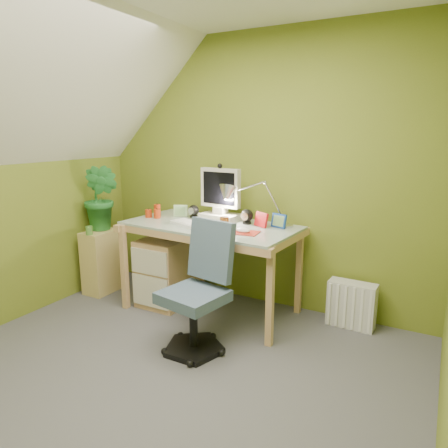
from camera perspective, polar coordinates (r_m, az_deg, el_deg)
The scene contains 21 objects.
floor at distance 2.81m, azimuth -10.58°, elevation -21.50°, with size 3.20×3.20×0.01m, color #4F4F54.
wall_back at distance 3.71m, azimuth 4.49°, elevation 7.10°, with size 3.20×0.01×2.40m, color olive.
slope_ceiling at distance 3.08m, azimuth -27.36°, elevation 16.71°, with size 1.10×3.20×1.10m, color white.
desk at distance 3.62m, azimuth -1.87°, elevation -6.11°, with size 1.47×0.74×0.79m, color tan, non-canonical shape.
monitor at distance 3.62m, azimuth -0.50°, elevation 4.26°, with size 0.35×0.20×0.48m, color beige, non-canonical shape.
speaker_left at distance 3.77m, azimuth -4.23°, elevation 1.77°, with size 0.10×0.10×0.12m, color black, non-canonical shape.
speaker_right at distance 3.51m, azimuth 3.20°, elevation 1.04°, with size 0.11×0.11×0.13m, color black, non-canonical shape.
keyboard at distance 3.43m, azimuth -4.26°, elevation -0.13°, with size 0.48×0.15×0.02m, color white.
mousepad at distance 3.21m, azimuth 2.65°, elevation -1.17°, with size 0.24×0.17×0.01m, color #B82F1F.
mouse at distance 3.21m, azimuth 2.65°, elevation -0.88°, with size 0.12×0.07×0.04m, color white.
amber_tumbler at distance 3.35m, azimuth 0.03°, elevation 0.18°, with size 0.07×0.07×0.09m, color brown.
candle_cluster at distance 3.84m, azimuth -9.59°, elevation 1.78°, with size 0.15×0.13×0.11m, color #B6320F, non-canonical shape.
photo_frame_red at distance 3.42m, azimuth 5.18°, elevation 0.61°, with size 0.14×0.02×0.12m, color red.
photo_frame_blue at distance 3.40m, azimuth 7.61°, elevation 0.46°, with size 0.14×0.02×0.12m, color navy.
photo_frame_green at distance 3.83m, azimuth -6.03°, elevation 1.83°, with size 0.13×0.02×0.11m, color #90B47B.
desk_lamp at distance 3.42m, azimuth 6.12°, elevation 4.26°, with size 0.51×0.22×0.55m, color silver, non-canonical shape.
side_ledge at distance 4.24m, azimuth -16.57°, elevation -4.99°, with size 0.23×0.35×0.62m, color tan.
potted_plant at distance 4.13m, azimuth -16.63°, elevation 3.50°, with size 0.35×0.28×0.64m, color #267330.
green_cup at distance 4.04m, azimuth -18.18°, elevation -0.85°, with size 0.06×0.06×0.08m, color #59933D.
task_chair at distance 2.96m, azimuth -4.31°, elevation -9.94°, with size 0.47×0.47×0.85m, color #42566C, non-canonical shape.
radiator at distance 3.56m, azimuth 17.24°, elevation -10.61°, with size 0.38×0.15×0.38m, color silver.
Camera 1 is at (1.51, -1.77, 1.57)m, focal length 33.00 mm.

